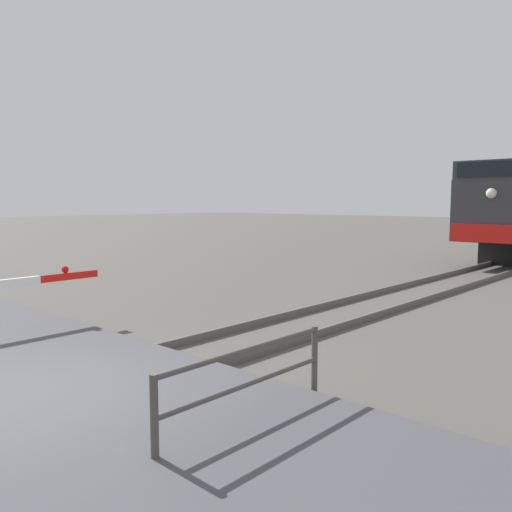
{
  "coord_description": "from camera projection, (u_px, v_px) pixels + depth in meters",
  "views": [
    {
      "loc": [
        6.31,
        -2.8,
        2.52
      ],
      "look_at": [
        -1.1,
        5.39,
        1.38
      ],
      "focal_mm": 37.02,
      "sensor_mm": 36.0,
      "label": 1
    }
  ],
  "objects": [
    {
      "name": "guard_railing",
      "position": [
        247.0,
        376.0,
        5.77
      ],
      "size": [
        0.08,
        2.59,
        0.95
      ],
      "color": "#4C4742",
      "rests_on": "ground_plane"
    },
    {
      "name": "rail_track_left",
      "position": [
        6.0,
        386.0,
        7.01
      ],
      "size": [
        0.08,
        80.0,
        0.15
      ],
      "primitive_type": "cube",
      "color": "#59544C",
      "rests_on": "ground_plane"
    },
    {
      "name": "rail_track_right",
      "position": [
        59.0,
        415.0,
        6.05
      ],
      "size": [
        0.08,
        80.0,
        0.15
      ],
      "primitive_type": "cube",
      "color": "#59544C",
      "rests_on": "ground_plane"
    },
    {
      "name": "ground_plane",
      "position": [
        31.0,
        405.0,
        6.54
      ],
      "size": [
        160.0,
        160.0,
        0.0
      ],
      "primitive_type": "plane",
      "color": "#514C47"
    },
    {
      "name": "road_surface",
      "position": [
        30.0,
        400.0,
        6.53
      ],
      "size": [
        36.0,
        4.9,
        0.15
      ],
      "primitive_type": "cube",
      "color": "#47474C",
      "rests_on": "ground_plane"
    }
  ]
}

